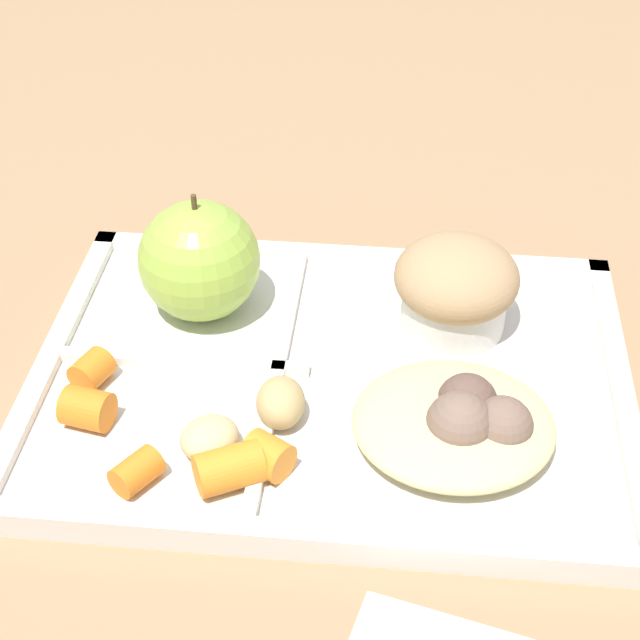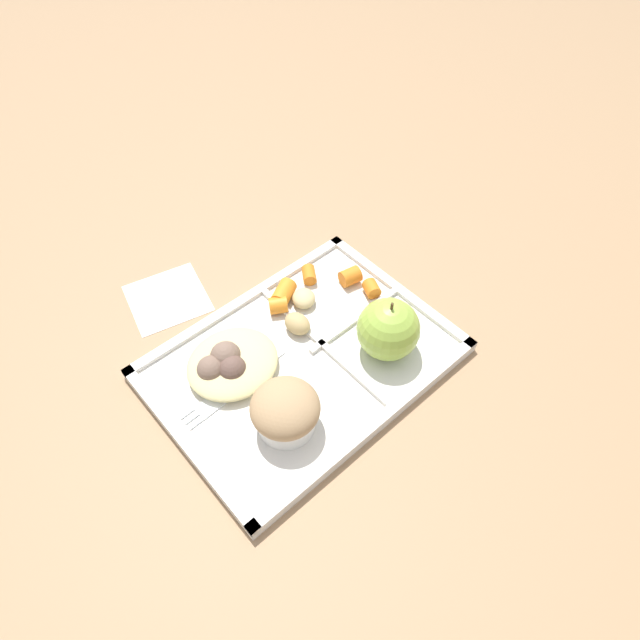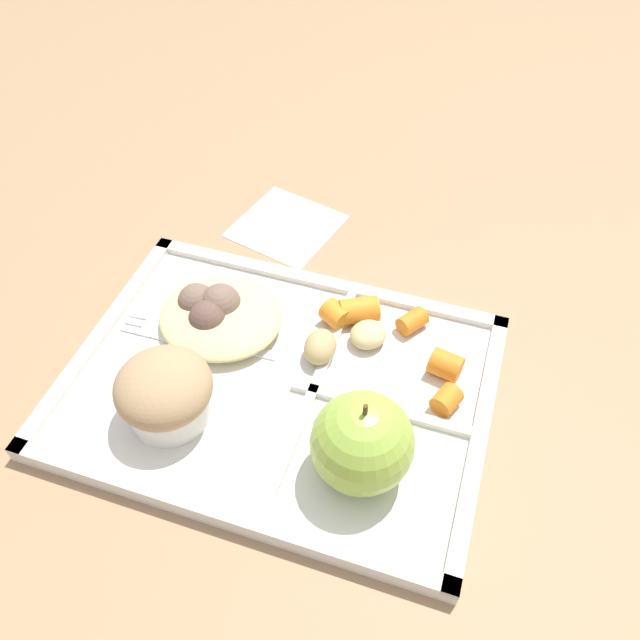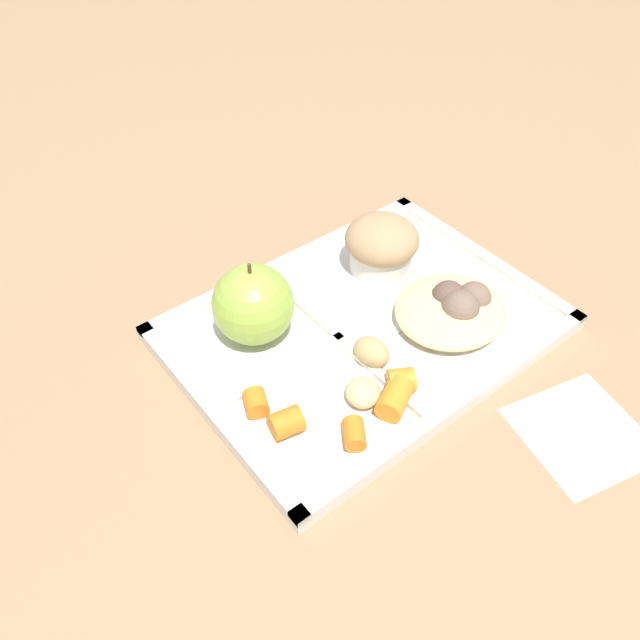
{
  "view_description": "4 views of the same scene",
  "coord_description": "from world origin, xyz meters",
  "px_view_note": "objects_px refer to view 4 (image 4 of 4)",
  "views": [
    {
      "loc": [
        0.04,
        -0.48,
        0.44
      ],
      "look_at": [
        -0.01,
        -0.01,
        0.07
      ],
      "focal_mm": 57.13,
      "sensor_mm": 36.0,
      "label": 1
    },
    {
      "loc": [
        0.25,
        0.32,
        0.6
      ],
      "look_at": [
        -0.04,
        -0.01,
        0.05
      ],
      "focal_mm": 30.85,
      "sensor_mm": 36.0,
      "label": 2
    },
    {
      "loc": [
        -0.14,
        0.31,
        0.48
      ],
      "look_at": [
        -0.03,
        -0.04,
        0.06
      ],
      "focal_mm": 36.08,
      "sensor_mm": 36.0,
      "label": 3
    },
    {
      "loc": [
        -0.32,
        -0.34,
        0.48
      ],
      "look_at": [
        -0.05,
        0.01,
        0.04
      ],
      "focal_mm": 36.15,
      "sensor_mm": 36.0,
      "label": 4
    }
  ],
  "objects_px": {
    "plastic_fork": "(448,296)",
    "bran_muffin": "(382,245)",
    "lunch_tray": "(362,329)",
    "green_apple": "(253,304)"
  },
  "relations": [
    {
      "from": "plastic_fork",
      "to": "bran_muffin",
      "type": "bearing_deg",
      "value": 106.3
    },
    {
      "from": "lunch_tray",
      "to": "green_apple",
      "type": "relative_size",
      "value": 4.11
    },
    {
      "from": "bran_muffin",
      "to": "plastic_fork",
      "type": "bearing_deg",
      "value": -73.7
    },
    {
      "from": "lunch_tray",
      "to": "bran_muffin",
      "type": "xyz_separation_m",
      "value": [
        0.08,
        0.06,
        0.04
      ]
    },
    {
      "from": "green_apple",
      "to": "plastic_fork",
      "type": "distance_m",
      "value": 0.21
    },
    {
      "from": "green_apple",
      "to": "bran_muffin",
      "type": "xyz_separation_m",
      "value": [
        0.17,
        -0.0,
        -0.01
      ]
    },
    {
      "from": "lunch_tray",
      "to": "plastic_fork",
      "type": "bearing_deg",
      "value": -12.93
    },
    {
      "from": "green_apple",
      "to": "plastic_fork",
      "type": "height_order",
      "value": "green_apple"
    },
    {
      "from": "lunch_tray",
      "to": "bran_muffin",
      "type": "distance_m",
      "value": 0.1
    },
    {
      "from": "lunch_tray",
      "to": "bran_muffin",
      "type": "height_order",
      "value": "bran_muffin"
    }
  ]
}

